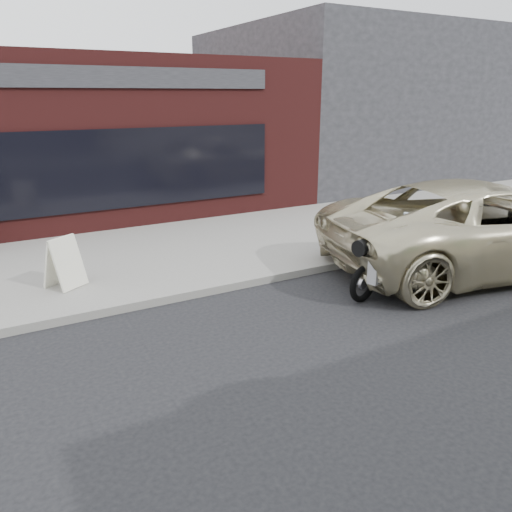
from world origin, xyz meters
TOP-DOWN VIEW (x-y plane):
  - ground at (0.00, 0.00)m, footprint 120.00×120.00m
  - near_sidewalk at (0.00, 7.00)m, footprint 44.00×6.00m
  - storefront at (-2.00, 13.98)m, footprint 14.00×10.07m
  - neighbour_building at (10.00, 14.00)m, footprint 10.00×10.00m
  - motorcycle at (1.86, 2.55)m, footprint 2.19×0.99m
  - minivan at (4.54, 2.60)m, footprint 7.15×4.36m
  - sandwich_sign at (-3.27, 5.38)m, footprint 0.78×0.76m

SIDE VIEW (x-z plane):
  - ground at x=0.00m, z-range 0.00..0.00m
  - near_sidewalk at x=0.00m, z-range 0.00..0.15m
  - motorcycle at x=1.86m, z-range -0.10..1.30m
  - sandwich_sign at x=-3.27m, z-range 0.15..1.08m
  - minivan at x=4.54m, z-range 0.00..1.85m
  - storefront at x=-2.00m, z-range 0.00..4.50m
  - neighbour_building at x=10.00m, z-range 0.00..6.00m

